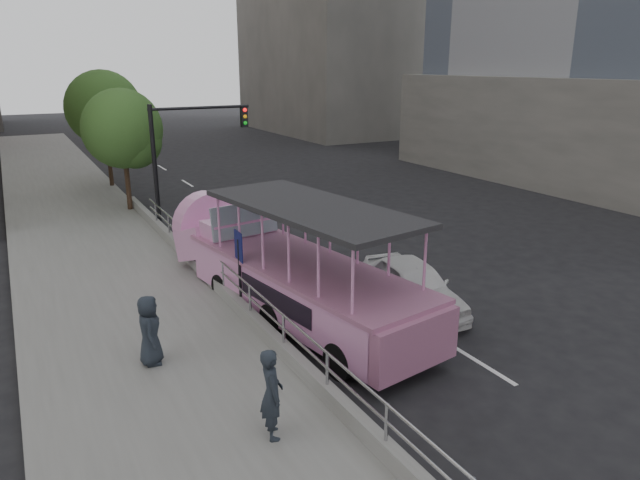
% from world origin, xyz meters
% --- Properties ---
extents(ground, '(160.00, 160.00, 0.00)m').
position_xyz_m(ground, '(0.00, 0.00, 0.00)').
color(ground, black).
extents(sidewalk, '(5.50, 80.00, 0.30)m').
position_xyz_m(sidewalk, '(-5.75, 10.00, 0.15)').
color(sidewalk, gray).
rests_on(sidewalk, ground).
extents(kerb_wall, '(0.24, 30.00, 0.36)m').
position_xyz_m(kerb_wall, '(-3.12, 2.00, 0.48)').
color(kerb_wall, '#999994').
rests_on(kerb_wall, sidewalk).
extents(guardrail, '(0.07, 22.00, 0.71)m').
position_xyz_m(guardrail, '(-3.12, 2.00, 1.14)').
color(guardrail, '#B1B2B6').
rests_on(guardrail, kerb_wall).
extents(duck_boat, '(3.91, 10.26, 3.33)m').
position_xyz_m(duck_boat, '(-1.75, 2.98, 1.23)').
color(duck_boat, black).
rests_on(duck_boat, ground).
extents(car, '(2.36, 4.41, 1.43)m').
position_xyz_m(car, '(1.50, 1.28, 0.71)').
color(car, white).
rests_on(car, ground).
extents(pedestrian_near, '(0.54, 0.70, 1.71)m').
position_xyz_m(pedestrian_near, '(-4.53, -2.50, 1.15)').
color(pedestrian_near, '#242C35').
rests_on(pedestrian_near, sidewalk).
extents(pedestrian_far, '(0.67, 0.88, 1.60)m').
position_xyz_m(pedestrian_far, '(-5.83, 1.17, 1.10)').
color(pedestrian_far, '#242C35').
rests_on(pedestrian_far, sidewalk).
extents(parking_sign, '(0.07, 0.56, 2.50)m').
position_xyz_m(parking_sign, '(-3.00, 3.00, 1.59)').
color(parking_sign, black).
rests_on(parking_sign, ground).
extents(traffic_signal, '(4.20, 0.32, 5.20)m').
position_xyz_m(traffic_signal, '(-1.70, 12.50, 3.50)').
color(traffic_signal, black).
rests_on(traffic_signal, ground).
extents(street_tree_near, '(3.52, 3.52, 5.72)m').
position_xyz_m(street_tree_near, '(-3.30, 15.93, 3.82)').
color(street_tree_near, '#352518').
rests_on(street_tree_near, ground).
extents(street_tree_far, '(3.97, 3.97, 6.45)m').
position_xyz_m(street_tree_far, '(-3.10, 21.93, 4.31)').
color(street_tree_far, '#352518').
rests_on(street_tree_far, ground).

